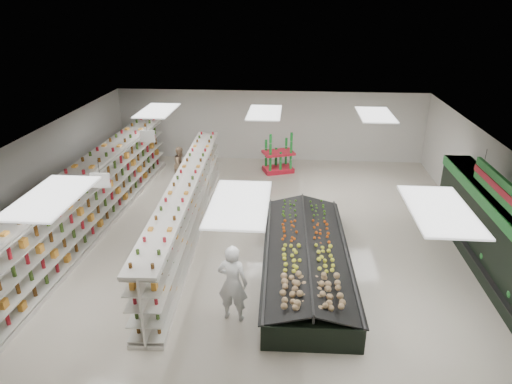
# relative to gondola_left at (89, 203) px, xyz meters

# --- Properties ---
(floor) EXTENTS (16.00, 16.00, 0.00)m
(floor) POSITION_rel_gondola_left_xyz_m (5.35, -0.30, -1.02)
(floor) COLOR beige
(floor) RESTS_ON ground
(ceiling) EXTENTS (14.00, 16.00, 0.02)m
(ceiling) POSITION_rel_gondola_left_xyz_m (5.35, -0.30, 2.18)
(ceiling) COLOR white
(ceiling) RESTS_ON wall_back
(wall_back) EXTENTS (14.00, 0.02, 3.20)m
(wall_back) POSITION_rel_gondola_left_xyz_m (5.35, 7.70, 0.58)
(wall_back) COLOR silver
(wall_back) RESTS_ON floor
(wall_left) EXTENTS (0.02, 16.00, 3.20)m
(wall_left) POSITION_rel_gondola_left_xyz_m (-1.65, -0.30, 0.58)
(wall_left) COLOR silver
(wall_left) RESTS_ON floor
(wall_right) EXTENTS (0.02, 16.00, 3.20)m
(wall_right) POSITION_rel_gondola_left_xyz_m (12.35, -0.30, 0.58)
(wall_right) COLOR silver
(wall_right) RESTS_ON floor
(produce_wall_case) EXTENTS (0.93, 8.00, 2.20)m
(produce_wall_case) POSITION_rel_gondola_left_xyz_m (11.88, -1.80, 0.22)
(produce_wall_case) COLOR black
(produce_wall_case) RESTS_ON floor
(aisle_sign_near) EXTENTS (0.52, 0.06, 0.75)m
(aisle_sign_near) POSITION_rel_gondola_left_xyz_m (1.55, -2.30, 1.73)
(aisle_sign_near) COLOR white
(aisle_sign_near) RESTS_ON ceiling
(aisle_sign_far) EXTENTS (0.52, 0.06, 0.75)m
(aisle_sign_far) POSITION_rel_gondola_left_xyz_m (1.55, 1.70, 1.73)
(aisle_sign_far) COLOR white
(aisle_sign_far) RESTS_ON ceiling
(hortifruti_banner) EXTENTS (0.12, 3.20, 0.95)m
(hortifruti_banner) POSITION_rel_gondola_left_xyz_m (11.60, -1.80, 1.63)
(hortifruti_banner) COLOR #217D30
(hortifruti_banner) RESTS_ON ceiling
(gondola_left) EXTENTS (1.38, 12.81, 2.22)m
(gondola_left) POSITION_rel_gondola_left_xyz_m (0.00, 0.00, 0.00)
(gondola_left) COLOR white
(gondola_left) RESTS_ON floor
(gondola_center) EXTENTS (1.28, 10.78, 1.86)m
(gondola_center) POSITION_rel_gondola_left_xyz_m (3.13, 0.14, -0.16)
(gondola_center) COLOR white
(gondola_center) RESTS_ON floor
(produce_island) EXTENTS (2.51, 6.52, 0.97)m
(produce_island) POSITION_rel_gondola_left_xyz_m (6.88, -1.78, -0.58)
(produce_island) COLOR black
(produce_island) RESTS_ON floor
(soda_endcap) EXTENTS (1.51, 1.27, 1.64)m
(soda_endcap) POSITION_rel_gondola_left_xyz_m (5.82, 6.02, -0.22)
(soda_endcap) COLOR red
(soda_endcap) RESTS_ON floor
(shopper_main) EXTENTS (0.78, 0.58, 1.96)m
(shopper_main) POSITION_rel_gondola_left_xyz_m (5.13, -3.98, -0.04)
(shopper_main) COLOR silver
(shopper_main) RESTS_ON floor
(shopper_background) EXTENTS (0.75, 0.86, 1.50)m
(shopper_background) POSITION_rel_gondola_left_xyz_m (1.89, 4.51, -0.27)
(shopper_background) COLOR tan
(shopper_background) RESTS_ON floor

